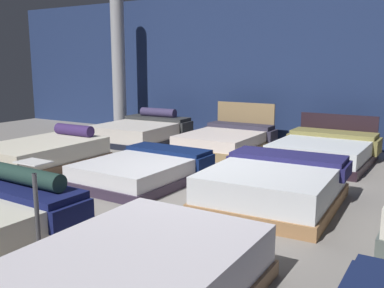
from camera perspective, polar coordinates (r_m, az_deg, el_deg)
The scene contains 11 objects.
ground_plane at distance 6.20m, azimuth 0.49°, elevation -6.73°, with size 18.00×18.00×0.02m, color gray.
showroom_back_wall at distance 10.15m, azimuth 14.04°, elevation 9.84°, with size 18.00×0.06×3.50m, color navy.
bed_2 at distance 3.45m, azimuth -7.85°, elevation -17.33°, with size 1.55×2.16×0.47m.
bed_4 at distance 8.27m, azimuth -19.05°, elevation -1.18°, with size 1.46×2.15×0.66m.
bed_5 at distance 6.83m, azimuth -6.38°, elevation -3.40°, with size 1.54×2.03×0.43m.
bed_6 at distance 5.79m, azimuth 10.74°, elevation -5.38°, with size 1.70×2.01×0.57m.
bed_8 at distance 10.31m, azimuth -6.65°, elevation 1.67°, with size 1.78×2.15×0.73m.
bed_9 at distance 9.23m, azimuth 4.57°, elevation 0.50°, with size 1.62×2.09×0.95m.
bed_10 at distance 8.43m, azimuth 17.07°, elevation -0.84°, with size 1.74×2.10×0.82m.
price_sign at distance 4.09m, azimuth -19.63°, elevation -10.74°, with size 0.28×0.24×1.02m.
support_pillar at distance 11.71m, azimuth -9.66°, elevation 10.07°, with size 0.35×0.35×3.50m, color #99999E.
Camera 1 is at (3.00, -5.09, 1.84)m, focal length 40.43 mm.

